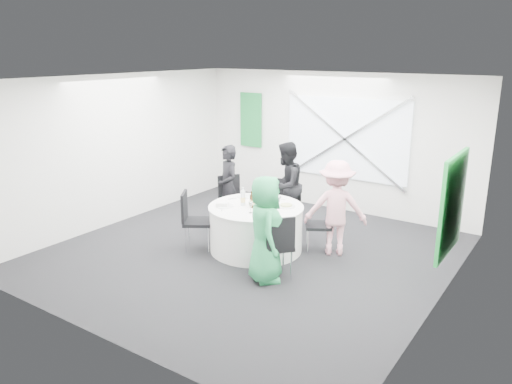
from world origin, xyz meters
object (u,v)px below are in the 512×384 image
Objects in this scene: person_woman_green at (265,229)px; person_woman_pink at (336,208)px; clear_water_bottle at (243,198)px; chair_front_left at (192,216)px; chair_back_left at (231,198)px; person_man_back at (286,186)px; chair_back_right at (324,220)px; banquet_table at (256,228)px; chair_back at (285,201)px; green_water_bottle at (266,199)px; person_man_back_left at (228,187)px; chair_front_right at (278,242)px.

person_woman_pink is at bearing -56.62° from person_woman_green.
chair_front_left is at bearing -144.49° from clear_water_bottle.
chair_front_left reaches higher than chair_back_left.
clear_water_bottle is (0.68, 0.49, 0.30)m from chair_front_left.
person_man_back reaches higher than person_woman_green.
clear_water_bottle reaches higher than chair_back_right.
chair_back is at bearing 96.59° from banquet_table.
green_water_bottle is (-0.80, -0.50, 0.35)m from chair_back_right.
chair_back_right is at bearing -20.48° from person_woman_pink.
clear_water_bottle is at bearing 9.84° from person_woman_green.
person_woman_pink is (1.14, 0.60, 0.40)m from banquet_table.
chair_back_left is 0.63× the size of person_man_back_left.
chair_back reaches higher than banquet_table.
chair_back is 0.59× the size of person_man_back_left.
banquet_table is at bearing -153.67° from green_water_bottle.
green_water_bottle is (1.14, -0.57, 0.30)m from chair_back_left.
person_man_back reaches higher than clear_water_bottle.
chair_back_right is at bearing -34.00° from chair_back.
chair_back_right is 1.31m from person_man_back.
chair_front_right is at bearing 51.11° from person_woman_pink.
banquet_table is 0.55m from clear_water_bottle.
chair_back is 0.57× the size of person_man_back.
chair_back_left is 1.12m from clear_water_bottle.
clear_water_bottle is (0.79, -0.73, 0.30)m from chair_back_left.
chair_back_right is 0.94× the size of chair_front_right.
chair_back reaches higher than chair_back_right.
person_man_back is at bearing 88.07° from clear_water_bottle.
chair_back is 1.27m from clear_water_bottle.
green_water_bottle is 0.39m from clear_water_bottle.
banquet_table is at bearing -0.00° from person_man_back_left.
banquet_table is 1.19m from person_woman_green.
chair_back_left is 1.08× the size of chair_back_right.
person_man_back_left is 1.35m from green_water_bottle.
person_woman_pink is at bearing 57.23° from person_man_back.
person_man_back is at bearing -52.93° from person_woman_pink.
chair_back_left is at bearing -123.27° from chair_back_right.
person_man_back_left is at bearing 154.88° from green_water_bottle.
banquet_table is 0.96× the size of person_man_back.
chair_back is 2.18m from person_woman_green.
banquet_table is at bearing -90.00° from chair_front_right.
clear_water_bottle is (-0.35, -0.16, -0.00)m from green_water_bottle.
chair_front_left reaches higher than chair_front_right.
person_woman_green is at bearing -97.76° from chair_back_left.
person_man_back reaches higher than chair_back_right.
green_water_bottle is (0.15, 0.08, 0.50)m from banquet_table.
person_man_back is 1.44m from person_woman_pink.
banquet_table is 1.00× the size of person_woman_pink.
chair_back_left is 3.18× the size of green_water_bottle.
green_water_bottle is (-0.99, -0.52, 0.10)m from person_woman_pink.
chair_back is 3.00× the size of clear_water_bottle.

